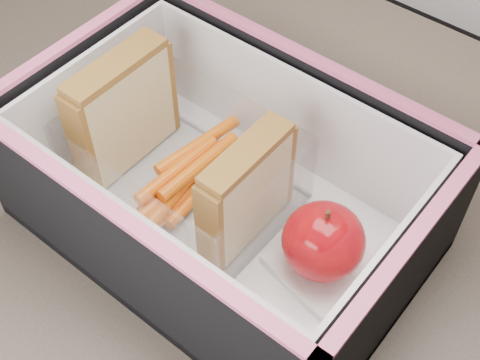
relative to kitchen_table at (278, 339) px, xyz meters
The scene contains 8 objects.
kitchen_table is the anchor object (origin of this frame).
lunch_bag 0.18m from the kitchen_table, 163.43° to the left, with size 0.33×0.33×0.31m.
plastic_tub 0.19m from the kitchen_table, behind, with size 0.18×0.13×0.08m, color white, non-canonical shape.
sandwich_left 0.25m from the kitchen_table, behind, with size 0.03×0.10×0.11m.
sandwich_right 0.17m from the kitchen_table, 160.40° to the left, with size 0.02×0.09×0.10m.
carrot_sticks 0.17m from the kitchen_table, behind, with size 0.05×0.14×0.03m.
paper_napkin 0.12m from the kitchen_table, 59.63° to the left, with size 0.08×0.08×0.01m, color white.
red_apple 0.15m from the kitchen_table, 59.78° to the left, with size 0.07×0.07×0.07m.
Camera 1 is at (0.15, -0.24, 1.23)m, focal length 50.00 mm.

